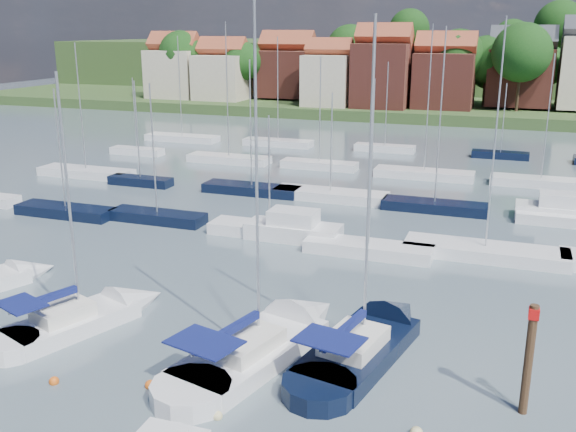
% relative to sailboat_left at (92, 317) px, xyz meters
% --- Properties ---
extents(ground, '(260.00, 260.00, 0.00)m').
position_rel_sailboat_left_xyz_m(ground, '(10.70, 36.84, -0.36)').
color(ground, '#46585F').
rests_on(ground, ground).
extents(sailboat_left, '(6.22, 10.70, 14.18)m').
position_rel_sailboat_left_xyz_m(sailboat_left, '(0.00, 0.00, 0.00)').
color(sailboat_left, silver).
rests_on(sailboat_left, ground).
extents(sailboat_centre, '(6.59, 13.50, 17.66)m').
position_rel_sailboat_left_xyz_m(sailboat_centre, '(9.94, 0.87, -0.01)').
color(sailboat_centre, silver).
rests_on(sailboat_centre, ground).
extents(sailboat_navy, '(5.59, 12.64, 16.93)m').
position_rel_sailboat_left_xyz_m(sailboat_navy, '(14.47, 2.52, -0.01)').
color(sailboat_navy, black).
rests_on(sailboat_navy, ground).
extents(timber_piling, '(0.40, 0.40, 6.98)m').
position_rel_sailboat_left_xyz_m(timber_piling, '(21.48, -1.05, 1.11)').
color(timber_piling, '#4C331E').
rests_on(timber_piling, ground).
extents(buoy_b, '(0.44, 0.44, 0.44)m').
position_rel_sailboat_left_xyz_m(buoy_b, '(2.12, -5.63, -0.36)').
color(buoy_b, '#D85914').
rests_on(buoy_b, ground).
extents(buoy_c, '(0.46, 0.46, 0.46)m').
position_rel_sailboat_left_xyz_m(buoy_c, '(6.25, -4.47, -0.36)').
color(buoy_c, '#D85914').
rests_on(buoy_c, ground).
extents(buoy_d, '(0.42, 0.42, 0.42)m').
position_rel_sailboat_left_xyz_m(buoy_d, '(10.01, -5.58, -0.36)').
color(buoy_d, beige).
rests_on(buoy_d, ground).
extents(buoy_e, '(0.49, 0.49, 0.49)m').
position_rel_sailboat_left_xyz_m(buoy_e, '(12.66, 3.59, -0.36)').
color(buoy_e, '#D85914').
rests_on(buoy_e, ground).
extents(marina_field, '(79.62, 41.41, 15.93)m').
position_rel_sailboat_left_xyz_m(marina_field, '(12.60, 31.99, 0.07)').
color(marina_field, silver).
rests_on(marina_field, ground).
extents(far_shore_town, '(212.46, 90.00, 22.27)m').
position_rel_sailboat_left_xyz_m(far_shore_town, '(12.92, 129.51, 4.25)').
color(far_shore_town, '#334E27').
rests_on(far_shore_town, ground).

